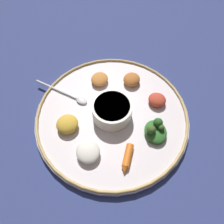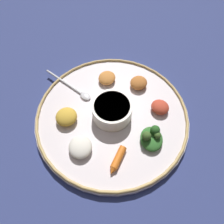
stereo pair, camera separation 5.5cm
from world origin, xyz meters
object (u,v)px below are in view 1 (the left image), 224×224
(center_bowl, at_px, (112,110))
(greens_pile, at_px, (156,130))
(spoon, at_px, (69,95))
(carrot_near_spoon, at_px, (127,158))

(center_bowl, height_order, greens_pile, center_bowl)
(spoon, distance_m, greens_pile, 0.27)
(spoon, relative_size, carrot_near_spoon, 2.41)
(spoon, height_order, greens_pile, greens_pile)
(center_bowl, relative_size, greens_pile, 1.23)
(greens_pile, distance_m, carrot_near_spoon, 0.10)
(spoon, bearing_deg, greens_pile, 172.46)
(greens_pile, bearing_deg, carrot_near_spoon, 62.58)
(greens_pile, height_order, carrot_near_spoon, greens_pile)
(carrot_near_spoon, bearing_deg, greens_pile, -117.42)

